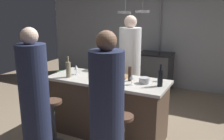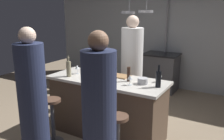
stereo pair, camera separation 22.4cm
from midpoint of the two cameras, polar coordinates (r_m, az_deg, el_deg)
ground_plane at (r=3.90m, az=0.55°, el=-14.89°), size 9.00×9.00×0.00m
back_wall at (r=6.07m, az=14.22°, el=8.20°), size 6.40×0.16×2.60m
kitchen_island at (r=3.70m, az=0.56°, el=-8.76°), size 1.80×0.72×0.90m
stove_range at (r=5.84m, az=12.60°, el=-0.45°), size 0.80×0.64×0.89m
chef at (r=4.25m, az=6.23°, el=-0.28°), size 0.38×0.38×1.80m
bar_stool_left at (r=3.57m, az=-12.19°, el=-11.38°), size 0.28×0.28×0.68m
guest_left at (r=3.16m, az=-16.47°, el=-6.88°), size 0.36×0.36×1.70m
bar_stool_right at (r=3.02m, az=3.59°, el=-16.09°), size 0.28×0.28×0.68m
guest_right at (r=2.55m, az=-0.48°, el=-11.51°), size 0.36×0.36×1.71m
overhead_pot_rack at (r=5.13m, az=10.63°, el=11.12°), size 0.61×1.59×2.17m
potted_plant at (r=5.75m, az=-9.70°, el=-2.10°), size 0.36×0.36×0.52m
cutting_board at (r=3.67m, az=3.43°, el=-1.42°), size 0.32×0.22×0.02m
pepper_mill at (r=3.41m, az=5.87°, el=-1.01°), size 0.05×0.05×0.21m
wine_bottle_white at (r=3.68m, az=-8.59°, el=0.34°), size 0.07×0.07×0.32m
wine_bottle_dark at (r=3.22m, az=12.97°, el=-2.06°), size 0.07×0.07×0.30m
wine_bottle_red at (r=3.72m, az=0.14°, el=0.53°), size 0.07×0.07×0.30m
wine_glass_near_right_guest at (r=3.24m, az=6.29°, el=-1.83°), size 0.07×0.07×0.15m
wine_glass_near_left_guest at (r=3.45m, az=13.11°, el=-1.14°), size 0.07×0.07×0.15m
wine_glass_by_chef at (r=3.81m, az=-6.68°, el=0.62°), size 0.07×0.07×0.15m
mixing_bowl_steel at (r=3.34m, az=9.28°, el=-2.61°), size 0.15×0.15×0.08m
mixing_bowl_blue at (r=3.56m, az=-1.32°, el=-1.43°), size 0.16×0.16×0.07m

